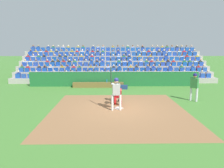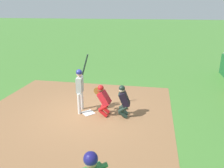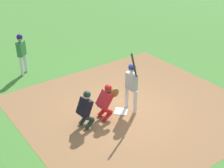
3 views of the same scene
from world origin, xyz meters
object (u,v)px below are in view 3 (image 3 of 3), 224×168
(batter_at_plate, at_px, (132,82))
(on_deck_batter, at_px, (21,50))
(catcher_crouching, at_px, (106,100))
(home_plate_marker, at_px, (121,111))
(home_plate_umpire, at_px, (86,108))

(batter_at_plate, distance_m, on_deck_batter, 5.34)
(catcher_crouching, bearing_deg, batter_at_plate, 82.03)
(batter_at_plate, xyz_separation_m, catcher_crouching, (-0.13, -0.96, -0.41))
(home_plate_marker, xyz_separation_m, home_plate_umpire, (0.00, -1.42, 0.69))
(batter_at_plate, distance_m, home_plate_umpire, 1.81)
(batter_at_plate, xyz_separation_m, home_plate_umpire, (-0.12, -1.75, -0.41))
(home_plate_umpire, distance_m, on_deck_batter, 4.89)
(on_deck_batter, bearing_deg, home_plate_marker, 17.52)
(home_plate_umpire, xyz_separation_m, on_deck_batter, (-4.88, -0.12, 0.39))
(batter_at_plate, bearing_deg, home_plate_marker, -110.09)
(batter_at_plate, relative_size, on_deck_batter, 1.30)
(batter_at_plate, xyz_separation_m, on_deck_batter, (-5.00, -1.88, -0.01))
(home_plate_umpire, relative_size, on_deck_batter, 0.72)
(home_plate_marker, height_order, on_deck_batter, on_deck_batter)
(catcher_crouching, relative_size, home_plate_umpire, 0.97)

